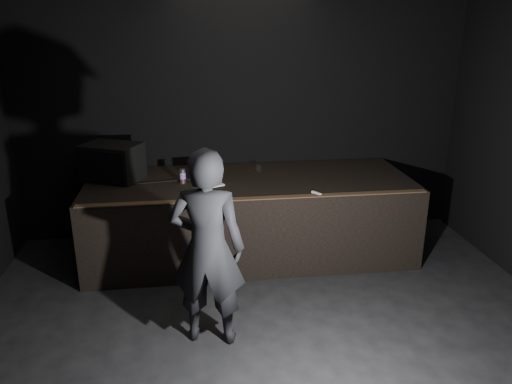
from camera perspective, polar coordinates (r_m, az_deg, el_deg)
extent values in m
cube|color=black|center=(6.76, -1.53, 9.50)|extent=(6.00, 0.10, 3.50)
cube|color=black|center=(6.35, -0.70, -2.84)|extent=(4.00, 1.50, 1.00)
cube|color=brown|center=(5.52, 0.17, -0.69)|extent=(3.92, 0.10, 0.01)
cube|color=black|center=(6.37, -16.08, 3.33)|extent=(0.81, 0.71, 0.45)
cube|color=black|center=(6.18, -17.30, 2.72)|extent=(0.58, 0.28, 0.39)
cylinder|color=black|center=(6.17, -9.96, 1.22)|extent=(0.86, 0.15, 0.02)
cube|color=white|center=(5.98, -5.24, 0.82)|extent=(0.34, 0.29, 0.01)
cube|color=silver|center=(5.98, -5.24, 0.90)|extent=(0.27, 0.20, 0.00)
cube|color=white|center=(6.06, -5.79, 2.03)|extent=(0.29, 0.17, 0.18)
cube|color=gold|center=(6.05, -5.76, 2.01)|extent=(0.25, 0.14, 0.15)
cylinder|color=silver|center=(6.08, -8.39, 1.82)|extent=(0.07, 0.07, 0.18)
cylinder|color=#2E1C9D|center=(6.08, -8.39, 1.86)|extent=(0.07, 0.07, 0.08)
cylinder|color=maroon|center=(6.10, -8.37, 1.47)|extent=(0.07, 0.07, 0.01)
cylinder|color=white|center=(6.47, 0.29, 2.70)|extent=(0.08, 0.08, 0.09)
cube|color=silver|center=(5.69, 6.91, -0.14)|extent=(0.09, 0.13, 0.02)
imported|color=black|center=(4.51, -5.57, -6.45)|extent=(0.76, 0.58, 1.87)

